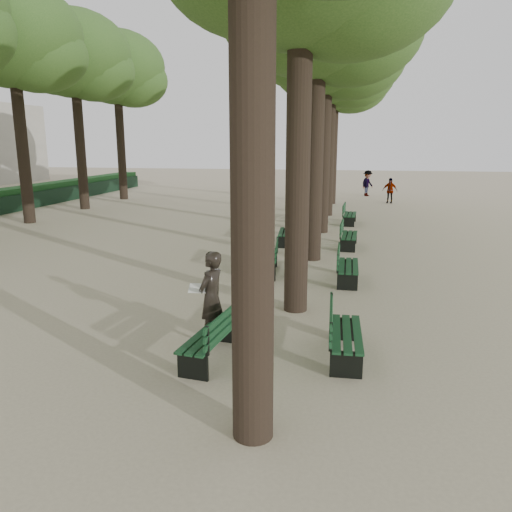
# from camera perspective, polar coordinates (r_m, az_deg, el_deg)

# --- Properties ---
(ground) EXTENTS (120.00, 120.00, 0.00)m
(ground) POSITION_cam_1_polar(r_m,az_deg,el_deg) (8.88, -7.56, -11.74)
(ground) COLOR tan
(ground) RESTS_ON ground
(tree_central_2) EXTENTS (6.00, 6.00, 9.95)m
(tree_central_2) POSITION_cam_1_polar(r_m,az_deg,el_deg) (16.17, 7.21, 27.04)
(tree_central_2) COLOR #33261C
(tree_central_2) RESTS_ON ground
(tree_central_3) EXTENTS (6.00, 6.00, 9.95)m
(tree_central_3) POSITION_cam_1_polar(r_m,az_deg,el_deg) (21.05, 8.15, 23.68)
(tree_central_3) COLOR #33261C
(tree_central_3) RESTS_ON ground
(tree_central_4) EXTENTS (6.00, 6.00, 9.95)m
(tree_central_4) POSITION_cam_1_polar(r_m,az_deg,el_deg) (25.97, 8.70, 21.59)
(tree_central_4) COLOR #33261C
(tree_central_4) RESTS_ON ground
(tree_central_5) EXTENTS (6.00, 6.00, 9.95)m
(tree_central_5) POSITION_cam_1_polar(r_m,az_deg,el_deg) (30.92, 9.08, 20.16)
(tree_central_5) COLOR #33261C
(tree_central_5) RESTS_ON ground
(tree_far_3) EXTENTS (6.00, 6.00, 10.45)m
(tree_far_3) POSITION_cam_1_polar(r_m,az_deg,el_deg) (25.67, -26.22, 21.70)
(tree_far_3) COLOR #33261C
(tree_far_3) RESTS_ON ground
(tree_far_4) EXTENTS (6.00, 6.00, 10.45)m
(tree_far_4) POSITION_cam_1_polar(r_m,az_deg,el_deg) (29.84, -20.16, 20.80)
(tree_far_4) COLOR #33261C
(tree_far_4) RESTS_ON ground
(tree_far_5) EXTENTS (6.00, 6.00, 10.45)m
(tree_far_5) POSITION_cam_1_polar(r_m,az_deg,el_deg) (34.23, -15.67, 19.98)
(tree_far_5) COLOR #33261C
(tree_far_5) RESTS_ON ground
(bench_left_0) EXTENTS (0.80, 1.86, 0.92)m
(bench_left_0) POSITION_cam_1_polar(r_m,az_deg,el_deg) (8.77, -5.06, -10.04)
(bench_left_0) COLOR black
(bench_left_0) RESTS_ON ground
(bench_left_1) EXTENTS (0.78, 1.85, 0.92)m
(bench_left_1) POSITION_cam_1_polar(r_m,az_deg,el_deg) (14.21, 1.29, -0.97)
(bench_left_1) COLOR black
(bench_left_1) RESTS_ON ground
(bench_left_2) EXTENTS (0.71, 1.84, 0.92)m
(bench_left_2) POSITION_cam_1_polar(r_m,az_deg,el_deg) (18.42, 3.49, 2.23)
(bench_left_2) COLOR black
(bench_left_2) RESTS_ON ground
(bench_left_3) EXTENTS (0.76, 1.85, 0.92)m
(bench_left_3) POSITION_cam_1_polar(r_m,az_deg,el_deg) (23.93, 5.20, 4.69)
(bench_left_3) COLOR black
(bench_left_3) RESTS_ON ground
(bench_right_0) EXTENTS (0.63, 1.82, 0.92)m
(bench_right_0) POSITION_cam_1_polar(r_m,az_deg,el_deg) (8.94, 10.19, -9.74)
(bench_right_0) COLOR black
(bench_right_0) RESTS_ON ground
(bench_right_1) EXTENTS (0.57, 1.80, 0.92)m
(bench_right_1) POSITION_cam_1_polar(r_m,az_deg,el_deg) (13.59, 10.44, -1.83)
(bench_right_1) COLOR black
(bench_right_1) RESTS_ON ground
(bench_right_2) EXTENTS (0.64, 1.82, 0.92)m
(bench_right_2) POSITION_cam_1_polar(r_m,az_deg,el_deg) (18.02, 10.56, 1.80)
(bench_right_2) COLOR black
(bench_right_2) RESTS_ON ground
(bench_right_3) EXTENTS (0.66, 1.83, 0.92)m
(bench_right_3) POSITION_cam_1_polar(r_m,az_deg,el_deg) (23.23, 10.64, 4.27)
(bench_right_3) COLOR black
(bench_right_3) RESTS_ON ground
(man_with_map) EXTENTS (0.71, 0.78, 1.76)m
(man_with_map) POSITION_cam_1_polar(r_m,az_deg,el_deg) (9.26, -5.13, -4.78)
(man_with_map) COLOR black
(man_with_map) RESTS_ON ground
(pedestrian_b) EXTENTS (0.93, 1.14, 1.76)m
(pedestrian_b) POSITION_cam_1_polar(r_m,az_deg,el_deg) (35.56, 12.63, 8.12)
(pedestrian_b) COLOR #262628
(pedestrian_b) RESTS_ON ground
(pedestrian_a) EXTENTS (0.75, 0.33, 1.52)m
(pedestrian_a) POSITION_cam_1_polar(r_m,az_deg,el_deg) (35.10, 0.49, 8.17)
(pedestrian_a) COLOR #262628
(pedestrian_a) RESTS_ON ground
(pedestrian_c) EXTENTS (0.94, 0.52, 1.53)m
(pedestrian_c) POSITION_cam_1_polar(r_m,az_deg,el_deg) (31.78, 15.04, 7.24)
(pedestrian_c) COLOR #262628
(pedestrian_c) RESTS_ON ground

